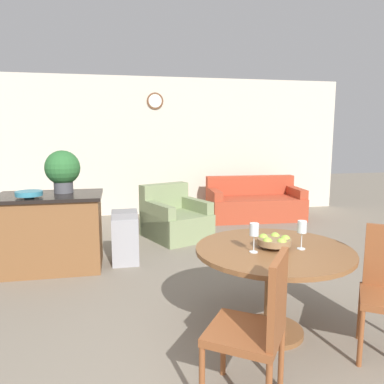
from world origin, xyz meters
name	(u,v)px	position (x,y,z in m)	size (l,w,h in m)	color
wall_back	(149,147)	(0.00, 5.84, 1.35)	(8.00, 0.09, 2.70)	beige
dining_table	(273,268)	(0.57, 1.01, 0.56)	(1.23, 1.23, 0.72)	brown
dining_chair_near_left	(257,324)	(0.15, 0.27, 0.52)	(0.58, 0.58, 0.94)	brown
fruit_bowl	(274,241)	(0.57, 1.01, 0.78)	(0.27, 0.27, 0.10)	olive
wine_glass_left	(254,231)	(0.37, 0.93, 0.89)	(0.07, 0.07, 0.23)	silver
wine_glass_right	(302,228)	(0.76, 0.94, 0.89)	(0.07, 0.07, 0.23)	silver
kitchen_island	(51,232)	(-1.42, 2.93, 0.45)	(1.21, 0.77, 0.90)	brown
teal_bowl	(29,194)	(-1.60, 2.72, 0.95)	(0.29, 0.29, 0.08)	teal
potted_plant	(63,169)	(-1.27, 3.04, 1.18)	(0.41, 0.41, 0.51)	#4C4C51
trash_bin	(125,238)	(-0.56, 2.92, 0.33)	(0.32, 0.30, 0.67)	#9E9EA3
couch	(254,204)	(1.93, 5.01, 0.28)	(1.79, 0.99, 0.78)	#B24228
armchair	(175,220)	(0.23, 3.99, 0.28)	(1.11, 1.18, 0.81)	gray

